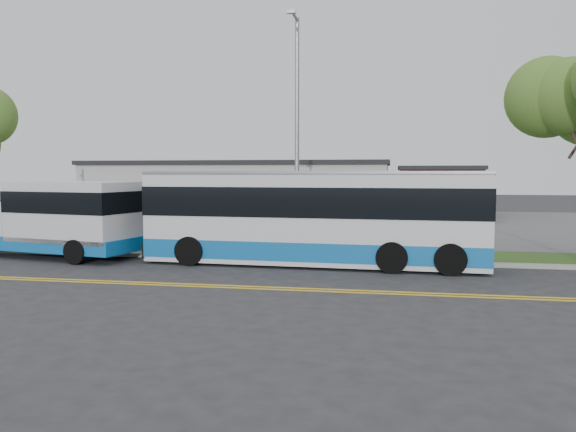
% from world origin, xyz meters
% --- Properties ---
extents(ground, '(140.00, 140.00, 0.00)m').
position_xyz_m(ground, '(0.00, 0.00, 0.00)').
color(ground, '#28282B').
rests_on(ground, ground).
extents(lane_line_north, '(70.00, 0.12, 0.01)m').
position_xyz_m(lane_line_north, '(0.00, -3.85, 0.01)').
color(lane_line_north, gold).
rests_on(lane_line_north, ground).
extents(lane_line_south, '(70.00, 0.12, 0.01)m').
position_xyz_m(lane_line_south, '(0.00, -4.15, 0.01)').
color(lane_line_south, gold).
rests_on(lane_line_south, ground).
extents(curb, '(80.00, 0.30, 0.15)m').
position_xyz_m(curb, '(0.00, 1.10, 0.07)').
color(curb, '#9E9B93').
rests_on(curb, ground).
extents(verge, '(80.00, 3.30, 0.10)m').
position_xyz_m(verge, '(0.00, 2.90, 0.05)').
color(verge, '#32511B').
rests_on(verge, ground).
extents(parking_lot, '(80.00, 25.00, 0.10)m').
position_xyz_m(parking_lot, '(0.00, 17.00, 0.05)').
color(parking_lot, '#4C4C4F').
rests_on(parking_lot, ground).
extents(commercial_building, '(25.40, 10.40, 4.35)m').
position_xyz_m(commercial_building, '(-6.00, 27.00, 2.18)').
color(commercial_building, '#9E9E99').
rests_on(commercial_building, ground).
extents(brick_wing, '(6.30, 7.30, 3.90)m').
position_xyz_m(brick_wing, '(10.50, 26.00, 1.96)').
color(brick_wing, brown).
rests_on(brick_wing, ground).
extents(streetlight_near, '(0.35, 1.53, 9.50)m').
position_xyz_m(streetlight_near, '(3.00, 2.73, 5.23)').
color(streetlight_near, gray).
rests_on(streetlight_near, verge).
extents(shuttle_bus, '(8.21, 3.97, 3.03)m').
position_xyz_m(shuttle_bus, '(-6.27, 0.45, 1.62)').
color(shuttle_bus, '#0F5FA7').
rests_on(shuttle_bus, ground).
extents(transit_bus, '(12.53, 3.39, 3.45)m').
position_xyz_m(transit_bus, '(3.99, 0.60, 1.74)').
color(transit_bus, silver).
rests_on(transit_bus, ground).
extents(pedestrian, '(0.72, 0.49, 1.95)m').
position_xyz_m(pedestrian, '(-3.13, 3.87, 1.08)').
color(pedestrian, black).
rests_on(pedestrian, verge).
extents(parked_car_a, '(2.87, 4.27, 1.33)m').
position_xyz_m(parked_car_a, '(-0.56, 14.03, 0.77)').
color(parked_car_a, silver).
rests_on(parked_car_a, parking_lot).
extents(parked_car_b, '(3.16, 5.32, 1.44)m').
position_xyz_m(parked_car_b, '(-5.24, 12.02, 0.82)').
color(parked_car_b, white).
rests_on(parked_car_b, parking_lot).
extents(grocery_bag_left, '(0.32, 0.32, 0.32)m').
position_xyz_m(grocery_bag_left, '(-3.43, 3.62, 0.26)').
color(grocery_bag_left, white).
rests_on(grocery_bag_left, verge).
extents(grocery_bag_right, '(0.32, 0.32, 0.32)m').
position_xyz_m(grocery_bag_right, '(-2.83, 4.12, 0.26)').
color(grocery_bag_right, white).
rests_on(grocery_bag_right, verge).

